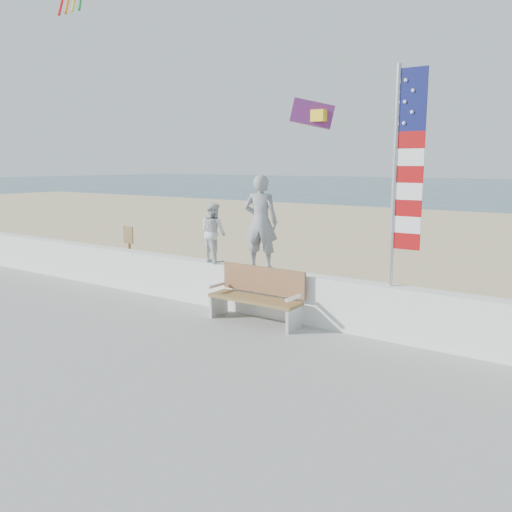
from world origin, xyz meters
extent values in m
plane|color=#315262|center=(0.00, 0.00, 0.00)|extent=(220.00, 220.00, 0.00)
cube|color=#C9B786|center=(0.00, 9.00, 0.04)|extent=(90.00, 40.00, 0.08)
cube|color=white|center=(0.00, 2.00, 0.63)|extent=(30.00, 0.35, 0.90)
imported|color=gray|center=(0.17, 2.00, 1.97)|extent=(0.75, 0.61, 1.78)
imported|color=silver|center=(-0.99, 2.00, 1.69)|extent=(0.69, 0.60, 1.21)
cube|color=olive|center=(0.42, 1.45, 0.62)|extent=(1.80, 0.50, 0.06)
cube|color=#8F613E|center=(0.42, 1.72, 0.93)|extent=(1.80, 0.05, 0.50)
cube|color=white|center=(-0.43, 1.45, 0.38)|extent=(0.06, 0.50, 0.40)
cube|color=silver|center=(-0.43, 1.40, 0.78)|extent=(0.06, 0.45, 0.05)
cube|color=silver|center=(1.27, 1.45, 0.38)|extent=(0.06, 0.50, 0.40)
cube|color=white|center=(1.27, 1.40, 0.78)|extent=(0.06, 0.45, 0.05)
cylinder|color=silver|center=(2.76, 2.00, 2.83)|extent=(0.08, 0.08, 3.50)
cube|color=#0F1451|center=(3.00, 2.00, 4.03)|extent=(0.44, 0.02, 0.95)
cube|color=#9E0A0C|center=(3.00, 2.00, 1.84)|extent=(0.44, 0.02, 0.26)
cube|color=white|center=(3.00, 2.00, 2.10)|extent=(0.44, 0.02, 0.26)
cube|color=#9E0A0C|center=(3.00, 2.00, 2.37)|extent=(0.44, 0.02, 0.26)
cube|color=white|center=(3.00, 2.00, 2.63)|extent=(0.44, 0.02, 0.26)
cube|color=#9E0A0C|center=(3.00, 2.00, 2.89)|extent=(0.44, 0.02, 0.26)
cube|color=white|center=(3.00, 2.00, 3.16)|extent=(0.44, 0.02, 0.26)
cube|color=#9E0A0C|center=(3.00, 2.00, 3.42)|extent=(0.44, 0.02, 0.26)
sphere|color=white|center=(2.88, 1.98, 3.68)|extent=(0.06, 0.06, 0.06)
sphere|color=white|center=(3.00, 1.98, 3.84)|extent=(0.06, 0.06, 0.06)
sphere|color=white|center=(2.88, 1.98, 4.00)|extent=(0.06, 0.06, 0.06)
sphere|color=white|center=(3.00, 1.98, 4.16)|extent=(0.06, 0.06, 0.06)
sphere|color=white|center=(2.88, 1.98, 4.32)|extent=(0.06, 0.06, 0.06)
cube|color=red|center=(0.42, 3.45, 4.05)|extent=(0.90, 0.66, 0.62)
cube|color=yellow|center=(0.57, 3.45, 4.00)|extent=(0.32, 0.24, 0.23)
cylinder|color=olive|center=(-4.19, 2.61, 0.68)|extent=(0.07, 0.07, 1.20)
cube|color=olive|center=(-4.19, 2.59, 1.33)|extent=(0.32, 0.03, 0.42)
camera|label=1|loc=(5.96, -6.37, 3.07)|focal=38.00mm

